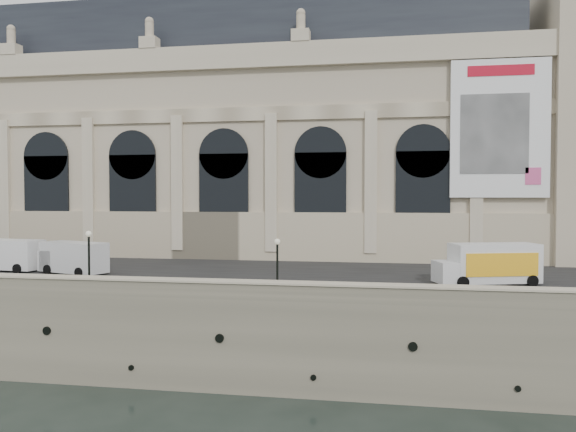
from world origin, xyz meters
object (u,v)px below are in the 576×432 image
at_px(lamp_right, 277,268).
at_px(van_b, 6,255).
at_px(lamp_left, 89,261).
at_px(box_truck, 489,264).
at_px(van_c, 71,258).

bearing_deg(lamp_right, van_b, 161.48).
xyz_separation_m(lamp_left, lamp_right, (13.47, -0.34, -0.18)).
height_order(van_b, box_truck, box_truck).
bearing_deg(lamp_right, lamp_left, 178.53).
relative_size(van_b, lamp_left, 1.54).
bearing_deg(lamp_right, van_c, 157.89).
bearing_deg(van_b, van_c, -7.56).
height_order(van_c, lamp_left, lamp_left).
bearing_deg(lamp_right, box_truck, 27.88).
bearing_deg(van_c, van_b, 172.44).
distance_m(van_c, lamp_left, 9.54).
distance_m(van_c, box_truck, 33.91).
bearing_deg(box_truck, lamp_right, -152.12).
bearing_deg(van_c, box_truck, -0.22).
xyz_separation_m(box_truck, lamp_left, (-28.06, -7.37, 0.54)).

